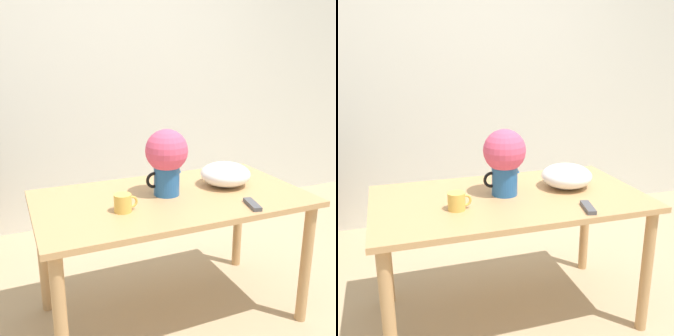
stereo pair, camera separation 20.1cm
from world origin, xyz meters
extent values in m
cube|color=silver|center=(0.00, 1.78, 1.30)|extent=(8.00, 0.05, 2.60)
cube|color=tan|center=(-0.11, 0.24, 0.72)|extent=(1.44, 0.80, 0.03)
cylinder|color=tan|center=(-0.77, -0.09, 0.35)|extent=(0.06, 0.06, 0.71)
cylinder|color=tan|center=(0.54, -0.09, 0.35)|extent=(0.06, 0.06, 0.71)
cylinder|color=tan|center=(-0.77, 0.58, 0.35)|extent=(0.06, 0.06, 0.71)
cylinder|color=tan|center=(0.54, 0.58, 0.35)|extent=(0.06, 0.06, 0.71)
cylinder|color=#235B9E|center=(-0.13, 0.27, 0.82)|extent=(0.14, 0.14, 0.16)
cone|color=#235B9E|center=(-0.07, 0.27, 0.88)|extent=(0.05, 0.05, 0.04)
torus|color=black|center=(-0.20, 0.27, 0.83)|extent=(0.09, 0.02, 0.09)
sphere|color=#3D7033|center=(-0.13, 0.27, 0.94)|extent=(0.17, 0.17, 0.17)
sphere|color=#DB4C70|center=(-0.13, 0.27, 0.98)|extent=(0.23, 0.23, 0.23)
cylinder|color=gold|center=(-0.42, 0.14, 0.78)|extent=(0.09, 0.09, 0.09)
torus|color=gold|center=(-0.37, 0.14, 0.78)|extent=(0.06, 0.01, 0.06)
ellipsoid|color=white|center=(0.24, 0.29, 0.80)|extent=(0.29, 0.29, 0.13)
cube|color=#4C4C51|center=(0.19, -0.05, 0.75)|extent=(0.07, 0.16, 0.02)
camera|label=1|loc=(-0.91, -1.57, 1.47)|focal=42.00mm
camera|label=2|loc=(-0.73, -1.64, 1.47)|focal=42.00mm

